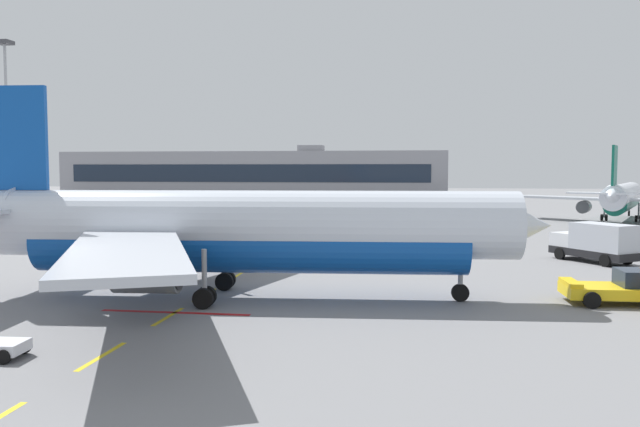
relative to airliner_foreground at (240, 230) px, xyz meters
name	(u,v)px	position (x,y,z in m)	size (l,w,h in m)	color
ground	(548,269)	(19.66, 13.92, -3.95)	(400.00, 400.00, 0.00)	slate
apron_paint_markings	(250,268)	(-2.34, 10.98, -3.95)	(8.00, 96.01, 0.01)	yellow
airliner_foreground	(240,230)	(0.00, 0.00, 0.00)	(34.82, 34.52, 12.20)	silver
pushback_tug	(625,288)	(21.35, 1.69, -3.05)	(6.11, 3.40, 2.08)	yellow
airliner_mid_left	(623,197)	(38.91, 61.57, -0.59)	(27.51, 28.73, 10.37)	silver
catering_truck	(595,242)	(24.01, 18.01, -2.30)	(5.93, 7.13, 3.14)	black
apron_light_mast_near	(7,111)	(-42.48, 41.53, 10.94)	(1.80, 1.80, 23.82)	slate
terminal_satellite	(256,175)	(-29.90, 121.96, 1.82)	(93.52, 20.55, 13.11)	gray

